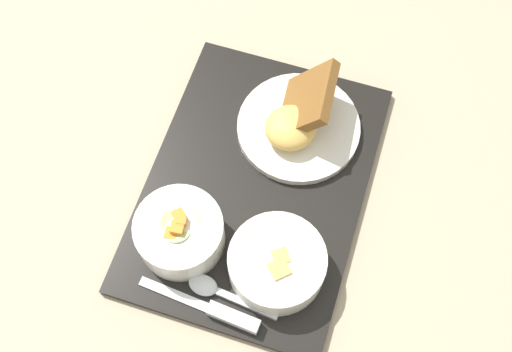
{
  "coord_description": "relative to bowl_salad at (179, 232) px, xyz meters",
  "views": [
    {
      "loc": [
        -0.35,
        -0.12,
        0.85
      ],
      "look_at": [
        0.0,
        0.0,
        0.04
      ],
      "focal_mm": 45.0,
      "sensor_mm": 36.0,
      "label": 1
    }
  ],
  "objects": [
    {
      "name": "bowl_salad",
      "position": [
        0.0,
        0.0,
        0.0
      ],
      "size": [
        0.12,
        0.12,
        0.07
      ],
      "color": "silver",
      "rests_on": "serving_tray"
    },
    {
      "name": "ground_plane",
      "position": [
        0.11,
        -0.07,
        -0.04
      ],
      "size": [
        4.0,
        4.0,
        0.0
      ],
      "primitive_type": "plane",
      "color": "tan"
    },
    {
      "name": "spoon",
      "position": [
        -0.05,
        -0.07,
        -0.03
      ],
      "size": [
        0.03,
        0.13,
        0.01
      ],
      "rotation": [
        0.0,
        0.0,
        1.5
      ],
      "color": "silver",
      "rests_on": "serving_tray"
    },
    {
      "name": "serving_tray",
      "position": [
        0.11,
        -0.07,
        -0.04
      ],
      "size": [
        0.43,
        0.32,
        0.01
      ],
      "color": "black",
      "rests_on": "ground_plane"
    },
    {
      "name": "bowl_soup",
      "position": [
        0.0,
        -0.14,
        -0.0
      ],
      "size": [
        0.13,
        0.13,
        0.05
      ],
      "color": "silver",
      "rests_on": "serving_tray"
    },
    {
      "name": "knife",
      "position": [
        -0.08,
        -0.09,
        -0.02
      ],
      "size": [
        0.02,
        0.17,
        0.02
      ],
      "rotation": [
        0.0,
        0.0,
        1.52
      ],
      "color": "silver",
      "rests_on": "serving_tray"
    },
    {
      "name": "plate_main",
      "position": [
        0.22,
        -0.1,
        -0.01
      ],
      "size": [
        0.18,
        0.18,
        0.09
      ],
      "color": "silver",
      "rests_on": "serving_tray"
    }
  ]
}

